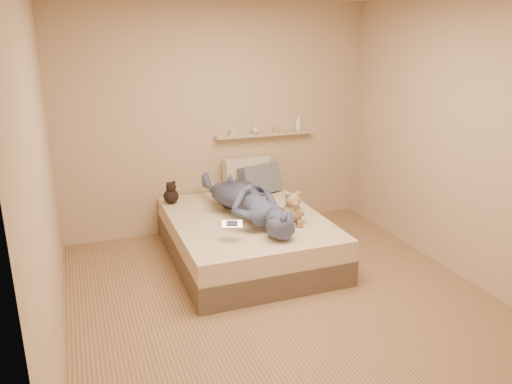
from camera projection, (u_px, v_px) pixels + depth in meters
name	position (u px, v px, depth m)	size (l,w,h in m)	color
room	(284.00, 155.00, 3.98)	(3.80, 3.80, 3.80)	#9C7350
bed	(247.00, 238.00, 5.14)	(1.50, 1.90, 0.45)	brown
game_console	(232.00, 224.00, 4.43)	(0.20, 0.13, 0.06)	silver
teddy_bear	(292.00, 210.00, 4.85)	(0.28, 0.27, 0.34)	#8B6C4C
dark_plush	(171.00, 194.00, 5.44)	(0.17, 0.17, 0.26)	black
pillow_cream	(247.00, 175.00, 5.85)	(0.55, 0.16, 0.40)	beige
pillow_grey	(260.00, 179.00, 5.77)	(0.50, 0.14, 0.34)	slate
person	(247.00, 200.00, 5.00)	(0.57, 1.57, 0.38)	#46526E
wall_shelf	(265.00, 134.00, 5.87)	(1.20, 0.12, 0.03)	tan
shelf_bottles	(270.00, 127.00, 5.87)	(0.91, 0.12, 0.19)	silver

